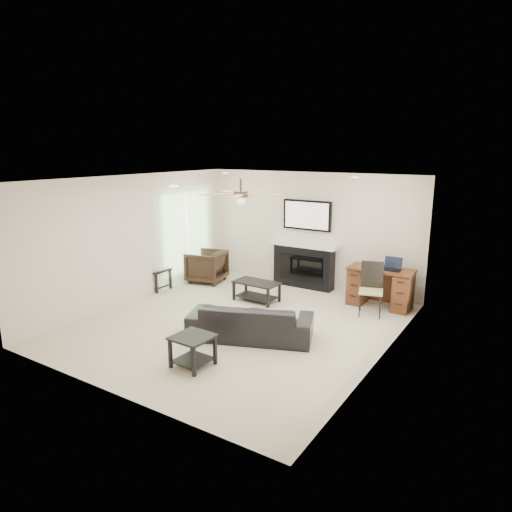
{
  "coord_description": "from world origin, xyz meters",
  "views": [
    {
      "loc": [
        4.26,
        -6.14,
        2.98
      ],
      "look_at": [
        -0.04,
        0.63,
        1.09
      ],
      "focal_mm": 32.0,
      "sensor_mm": 36.0,
      "label": 1
    }
  ],
  "objects_px": {
    "armchair": "(207,266)",
    "desk": "(380,288)",
    "coffee_table": "(256,291)",
    "sofa": "(251,321)",
    "fireplace_unit": "(304,244)"
  },
  "relations": [
    {
      "from": "armchair",
      "to": "coffee_table",
      "type": "height_order",
      "value": "armchair"
    },
    {
      "from": "sofa",
      "to": "armchair",
      "type": "xyz_separation_m",
      "value": [
        -2.6,
        2.15,
        0.07
      ]
    },
    {
      "from": "coffee_table",
      "to": "desk",
      "type": "relative_size",
      "value": 0.74
    },
    {
      "from": "armchair",
      "to": "sofa",
      "type": "bearing_deg",
      "value": 38.17
    },
    {
      "from": "coffee_table",
      "to": "desk",
      "type": "height_order",
      "value": "desk"
    },
    {
      "from": "sofa",
      "to": "armchair",
      "type": "height_order",
      "value": "armchair"
    },
    {
      "from": "sofa",
      "to": "desk",
      "type": "xyz_separation_m",
      "value": [
        1.28,
        2.6,
        0.09
      ]
    },
    {
      "from": "sofa",
      "to": "coffee_table",
      "type": "distance_m",
      "value": 1.84
    },
    {
      "from": "armchair",
      "to": "fireplace_unit",
      "type": "relative_size",
      "value": 0.42
    },
    {
      "from": "armchair",
      "to": "desk",
      "type": "height_order",
      "value": "desk"
    },
    {
      "from": "armchair",
      "to": "desk",
      "type": "bearing_deg",
      "value": 84.39
    },
    {
      "from": "armchair",
      "to": "coffee_table",
      "type": "bearing_deg",
      "value": 59.83
    },
    {
      "from": "coffee_table",
      "to": "sofa",
      "type": "bearing_deg",
      "value": -58.63
    },
    {
      "from": "desk",
      "to": "armchair",
      "type": "bearing_deg",
      "value": -173.37
    },
    {
      "from": "armchair",
      "to": "fireplace_unit",
      "type": "distance_m",
      "value": 2.29
    }
  ]
}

